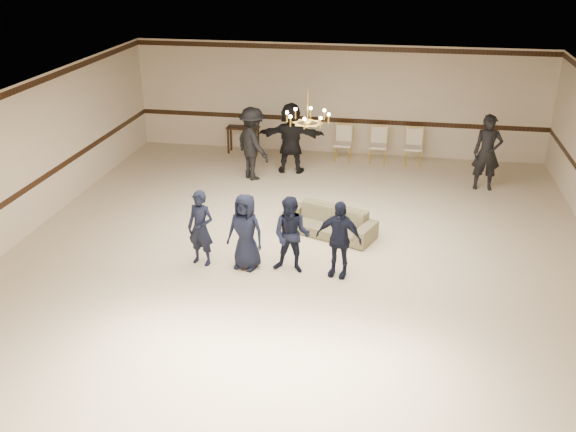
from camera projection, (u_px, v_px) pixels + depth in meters
name	position (u px, v px, depth m)	size (l,w,h in m)	color
room	(299.00, 185.00, 12.22)	(12.01, 14.01, 3.21)	beige
chair_rail	(337.00, 120.00, 18.75)	(12.00, 0.02, 0.14)	black
crown_molding	(339.00, 48.00, 17.91)	(12.00, 0.02, 0.14)	black
chandelier	(308.00, 107.00, 12.61)	(0.94, 0.94, 0.89)	gold
boy_a	(201.00, 228.00, 12.41)	(0.56, 0.37, 1.53)	black
boy_b	(246.00, 232.00, 12.26)	(0.75, 0.49, 1.53)	black
boy_c	(292.00, 235.00, 12.12)	(0.74, 0.58, 1.53)	black
boy_d	(339.00, 239.00, 11.98)	(0.90, 0.37, 1.53)	black
settee	(329.00, 222.00, 13.82)	(2.03, 0.79, 0.59)	#676244
adult_left	(253.00, 144.00, 16.74)	(1.25, 0.72, 1.94)	black
adult_mid	(291.00, 138.00, 17.23)	(1.80, 0.57, 1.94)	black
adult_right	(487.00, 153.00, 16.05)	(0.71, 0.46, 1.94)	black
banquet_chair_left	(343.00, 144.00, 18.29)	(0.49, 0.49, 1.01)	beige
banquet_chair_mid	(378.00, 146.00, 18.13)	(0.49, 0.49, 1.01)	beige
banquet_chair_right	(414.00, 147.00, 17.97)	(0.49, 0.49, 1.01)	beige
console_table	(243.00, 140.00, 18.99)	(0.95, 0.40, 0.80)	black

